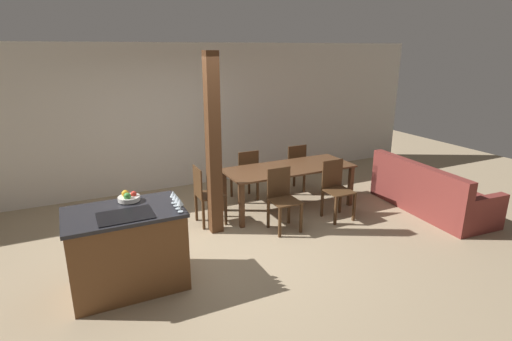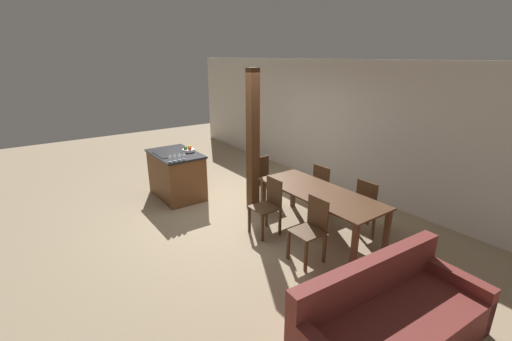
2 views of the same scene
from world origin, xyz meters
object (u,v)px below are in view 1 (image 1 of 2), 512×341
object	(u,v)px
kitchen_island	(127,249)
dining_chair_near_left	(282,198)
dining_chair_far_right	(293,167)
dining_chair_head_end	(206,194)
dining_chair_near_right	(336,188)
fruit_bowl	(129,197)
couch	(429,194)
wine_glass_middle	(178,199)
dining_chair_far_left	(246,174)
timber_post	(213,146)
dining_table	(289,172)
wine_glass_near	(180,202)
wine_glass_far	(175,197)
wine_glass_end	(173,194)

from	to	relation	value
kitchen_island	dining_chair_near_left	size ratio (longest dim) A/B	1.36
dining_chair_far_right	dining_chair_head_end	world-z (taller)	same
dining_chair_near_right	dining_chair_head_end	world-z (taller)	same
kitchen_island	fruit_bowl	world-z (taller)	fruit_bowl
kitchen_island	fruit_bowl	size ratio (longest dim) A/B	5.04
dining_chair_far_right	couch	distance (m)	2.37
fruit_bowl	couch	world-z (taller)	fruit_bowl
wine_glass_middle	dining_chair_far_right	xyz separation A→B (m)	(2.73, 2.11, -0.56)
dining_chair_near_left	couch	world-z (taller)	dining_chair_near_left
dining_chair_near_left	dining_chair_far_left	bearing A→B (deg)	90.00
fruit_bowl	timber_post	bearing A→B (deg)	28.05
fruit_bowl	dining_chair_far_right	size ratio (longest dim) A/B	0.27
dining_chair_near_right	dining_chair_far_left	size ratio (longest dim) A/B	1.00
dining_chair_near_left	dining_chair_far_right	size ratio (longest dim) A/B	1.00
fruit_bowl	dining_chair_far_left	bearing A→B (deg)	36.53
dining_table	timber_post	size ratio (longest dim) A/B	0.84
dining_chair_near_left	wine_glass_near	bearing A→B (deg)	-152.98
dining_chair_near_right	wine_glass_far	bearing A→B (deg)	-165.36
wine_glass_end	dining_table	distance (m)	2.61
fruit_bowl	couch	distance (m)	4.81
dining_table	dining_chair_near_left	world-z (taller)	dining_chair_near_left
wine_glass_far	timber_post	xyz separation A→B (m)	(0.84, 1.07, 0.24)
dining_chair_far_right	couch	size ratio (longest dim) A/B	0.44
dining_chair_far_right	timber_post	bearing A→B (deg)	26.63
wine_glass_far	dining_chair_near_right	bearing A→B (deg)	14.64
dining_chair_far_left	dining_chair_head_end	distance (m)	1.17
wine_glass_middle	dining_table	bearing A→B (deg)	33.00
wine_glass_end	dining_chair_head_end	world-z (taller)	wine_glass_end
fruit_bowl	dining_table	bearing A→B (deg)	20.01
dining_chair_head_end	timber_post	size ratio (longest dim) A/B	0.36
dining_chair_head_end	wine_glass_end	bearing A→B (deg)	148.05
kitchen_island	wine_glass_near	distance (m)	0.86
timber_post	wine_glass_end	bearing A→B (deg)	-130.59
kitchen_island	dining_chair_far_right	size ratio (longest dim) A/B	1.36
couch	dining_chair_head_end	bearing A→B (deg)	76.39
wine_glass_middle	timber_post	distance (m)	1.45
dining_chair_far_left	wine_glass_end	bearing A→B (deg)	47.58
kitchen_island	dining_chair_near_right	xyz separation A→B (m)	(3.28, 0.57, 0.02)
wine_glass_end	dining_chair_near_right	size ratio (longest dim) A/B	0.16
dining_table	couch	xyz separation A→B (m)	(2.06, -1.10, -0.36)
dining_table	dining_chair_near_right	size ratio (longest dim) A/B	2.35
kitchen_island	dining_chair_far_right	world-z (taller)	kitchen_island
wine_glass_near	wine_glass_end	bearing A→B (deg)	90.00
dining_chair_far_left	dining_chair_far_right	distance (m)	0.97
fruit_bowl	wine_glass_middle	size ratio (longest dim) A/B	1.68
dining_chair_near_left	dining_chair_head_end	world-z (taller)	same
dining_chair_near_right	timber_post	distance (m)	2.09
dining_chair_near_left	dining_chair_near_right	world-z (taller)	same
fruit_bowl	wine_glass_far	distance (m)	0.59
wine_glass_near	dining_table	size ratio (longest dim) A/B	0.07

